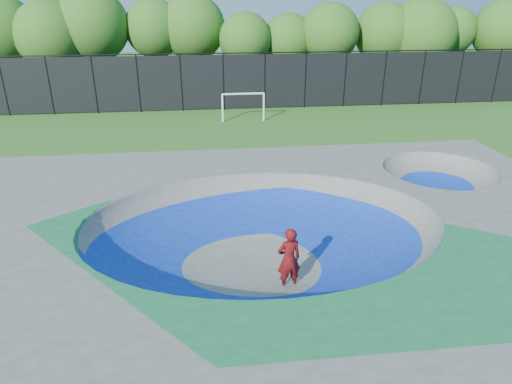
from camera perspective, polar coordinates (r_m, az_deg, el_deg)
ground at (r=14.58m, az=0.79°, el=-8.67°), size 120.00×120.00×0.00m
skate_deck at (r=14.20m, az=0.81°, el=-6.11°), size 22.00×14.00×1.50m
skater at (r=12.90m, az=4.13°, el=-8.38°), size 0.77×0.58×1.92m
skateboard at (r=13.42m, az=4.01°, el=-11.78°), size 0.81×0.39×0.05m
soccer_goal at (r=30.57m, az=-1.60°, el=11.21°), size 2.86×0.12×1.88m
fence at (r=33.76m, az=-4.08°, el=13.70°), size 48.09×0.09×4.04m
treeline at (r=38.36m, az=-4.55°, el=19.34°), size 51.82×7.26×8.43m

